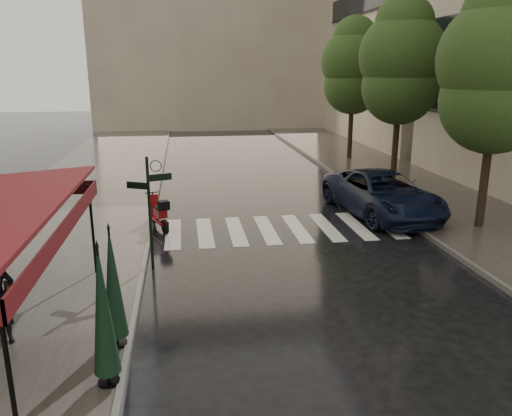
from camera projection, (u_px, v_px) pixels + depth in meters
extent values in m
plane|color=black|center=(202.00, 318.00, 10.91)|extent=(120.00, 120.00, 0.00)
cube|color=#38332D|center=(87.00, 193.00, 21.71)|extent=(6.00, 60.00, 0.12)
cube|color=#38332D|center=(407.00, 183.00, 23.76)|extent=(5.50, 60.00, 0.12)
cube|color=#595651|center=(158.00, 191.00, 22.13)|extent=(0.12, 60.00, 0.16)
cube|color=#595651|center=(351.00, 184.00, 23.37)|extent=(0.12, 60.00, 0.16)
cube|color=silver|center=(173.00, 234.00, 16.53)|extent=(0.50, 3.20, 0.01)
cube|color=silver|center=(205.00, 232.00, 16.68)|extent=(0.50, 3.20, 0.01)
cube|color=silver|center=(236.00, 231.00, 16.82)|extent=(0.50, 3.20, 0.01)
cube|color=silver|center=(267.00, 229.00, 16.97)|extent=(0.50, 3.20, 0.01)
cube|color=silver|center=(297.00, 228.00, 17.11)|extent=(0.50, 3.20, 0.01)
cube|color=silver|center=(327.00, 227.00, 17.26)|extent=(0.50, 3.20, 0.01)
cube|color=silver|center=(356.00, 225.00, 17.40)|extent=(0.50, 3.20, 0.01)
cube|color=silver|center=(384.00, 224.00, 17.55)|extent=(0.50, 3.20, 0.01)
cube|color=#4C100A|center=(66.00, 228.00, 9.45)|extent=(0.04, 7.00, 0.35)
cylinder|color=black|center=(10.00, 378.00, 6.62)|extent=(0.07, 0.07, 2.35)
cylinder|color=black|center=(93.00, 229.00, 12.82)|extent=(0.07, 0.07, 2.35)
cylinder|color=black|center=(150.00, 215.00, 13.19)|extent=(0.08, 0.08, 3.10)
cube|color=black|center=(160.00, 177.00, 12.96)|extent=(0.62, 0.26, 0.18)
cube|color=black|center=(137.00, 185.00, 12.94)|extent=(0.56, 0.29, 0.18)
cube|color=gray|center=(416.00, 12.00, 35.53)|extent=(8.00, 16.00, 18.50)
cube|color=gray|center=(215.00, 16.00, 44.91)|extent=(22.00, 6.00, 20.00)
cylinder|color=black|center=(486.00, 164.00, 16.41)|extent=(0.28, 0.28, 4.26)
sphere|color=#1F3914|center=(494.00, 101.00, 15.86)|extent=(3.40, 3.40, 3.40)
sphere|color=#1F3914|center=(499.00, 58.00, 15.52)|extent=(3.80, 3.80, 3.80)
sphere|color=#1F3914|center=(505.00, 17.00, 15.20)|extent=(2.60, 2.60, 2.60)
cylinder|color=black|center=(396.00, 135.00, 23.04)|extent=(0.28, 0.28, 4.48)
sphere|color=#1F3914|center=(400.00, 87.00, 22.47)|extent=(3.40, 3.40, 3.40)
sphere|color=#1F3914|center=(402.00, 55.00, 22.11)|extent=(3.80, 3.80, 3.80)
sphere|color=#1F3914|center=(404.00, 25.00, 21.76)|extent=(2.60, 2.60, 2.60)
cylinder|color=black|center=(351.00, 121.00, 29.76)|extent=(0.28, 0.28, 4.37)
sphere|color=#1F3914|center=(353.00, 85.00, 29.20)|extent=(3.40, 3.40, 3.40)
sphere|color=#1F3914|center=(354.00, 61.00, 28.85)|extent=(3.80, 3.80, 3.80)
sphere|color=#1F3914|center=(355.00, 39.00, 28.52)|extent=(2.60, 2.60, 2.60)
cube|color=#442712|center=(10.00, 293.00, 9.56)|extent=(0.29, 0.38, 0.40)
cylinder|color=black|center=(165.00, 227.00, 16.48)|extent=(0.27, 0.50, 0.49)
cylinder|color=black|center=(153.00, 217.00, 17.55)|extent=(0.27, 0.50, 0.49)
cube|color=maroon|center=(158.00, 219.00, 17.01)|extent=(0.75, 1.35, 0.10)
cube|color=maroon|center=(160.00, 212.00, 16.72)|extent=(0.49, 0.64, 0.29)
cube|color=maroon|center=(153.00, 205.00, 17.30)|extent=(0.35, 0.23, 0.77)
cylinder|color=black|center=(152.00, 193.00, 17.27)|extent=(0.45, 0.21, 0.04)
cube|color=black|center=(164.00, 205.00, 16.31)|extent=(0.42, 0.41, 0.29)
imported|color=black|center=(382.00, 194.00, 18.54)|extent=(3.42, 6.12, 1.62)
cylinder|color=black|center=(109.00, 381.00, 8.45)|extent=(0.37, 0.37, 0.05)
cylinder|color=black|center=(103.00, 316.00, 8.12)|extent=(0.04, 0.04, 2.40)
cone|color=black|center=(103.00, 309.00, 8.09)|extent=(0.45, 0.45, 2.28)
cylinder|color=black|center=(118.00, 343.00, 9.62)|extent=(0.37, 0.37, 0.05)
cylinder|color=black|center=(113.00, 287.00, 9.31)|extent=(0.04, 0.04, 2.30)
cone|color=black|center=(113.00, 282.00, 9.28)|extent=(0.45, 0.45, 2.19)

